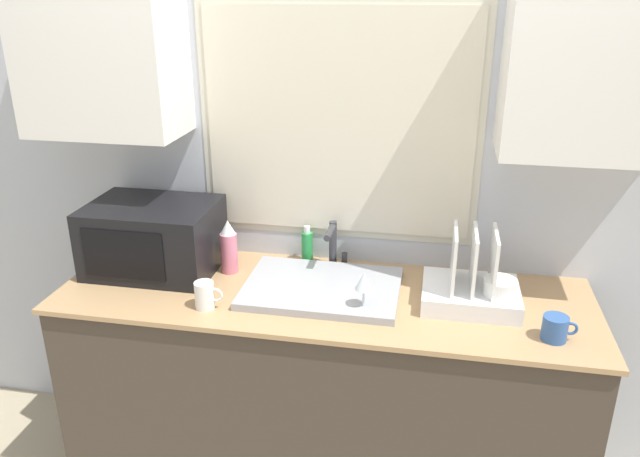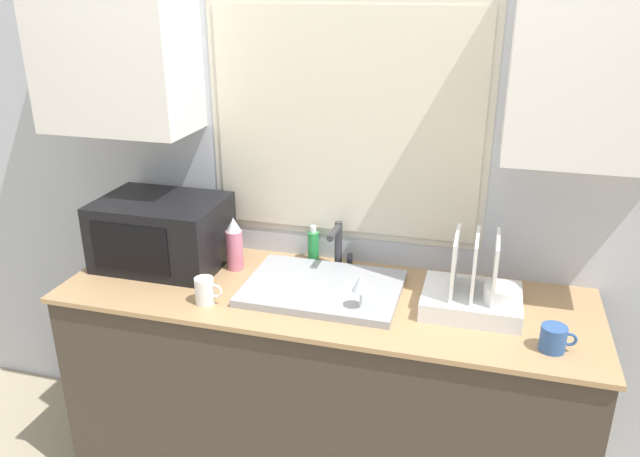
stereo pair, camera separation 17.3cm
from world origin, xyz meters
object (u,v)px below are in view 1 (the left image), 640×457
Objects in this scene: microwave at (153,237)px; spray_bottle at (229,247)px; faucet at (333,242)px; soap_bottle at (307,246)px; dish_rack at (473,288)px; mug_near_sink at (205,295)px; wine_glass at (364,283)px.

microwave is 0.32m from spray_bottle.
faucet reaches higher than soap_bottle.
soap_bottle is at bearing 28.32° from spray_bottle.
faucet is 0.56× the size of dish_rack.
dish_rack is at bearing -21.04° from faucet.
faucet is 0.87× the size of spray_bottle.
microwave is 3.16× the size of soap_bottle.
spray_bottle is 2.12× the size of mug_near_sink.
faucet reaches higher than wine_glass.
wine_glass is at bearing -64.38° from faucet.
dish_rack reaches higher than microwave.
mug_near_sink is (-0.40, -0.43, -0.07)m from faucet.
microwave is at bearing 177.02° from dish_rack.
dish_rack is 2.17× the size of wine_glass.
wine_glass is (0.58, 0.07, 0.07)m from mug_near_sink.
mug_near_sink is at bearing -88.21° from spray_bottle.
spray_bottle is 0.32m from mug_near_sink.
soap_bottle is at bearing 58.76° from mug_near_sink.
faucet is 1.22× the size of wine_glass.
microwave is at bearing 139.05° from mug_near_sink.
faucet is at bearing -18.04° from soap_bottle.
mug_near_sink is (-0.97, -0.21, -0.01)m from dish_rack.
mug_near_sink is at bearing -133.18° from faucet.
microwave is 1.45× the size of dish_rack.
spray_bottle reaches higher than faucet.
microwave reaches higher than mug_near_sink.
mug_near_sink is (0.01, -0.31, -0.06)m from spray_bottle.
faucet is 0.13m from soap_bottle.
spray_bottle is at bearing 91.79° from mug_near_sink.
wine_glass is (0.29, -0.40, 0.05)m from soap_bottle.
spray_bottle is at bearing 157.56° from wine_glass.
microwave is 4.77× the size of mug_near_sink.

